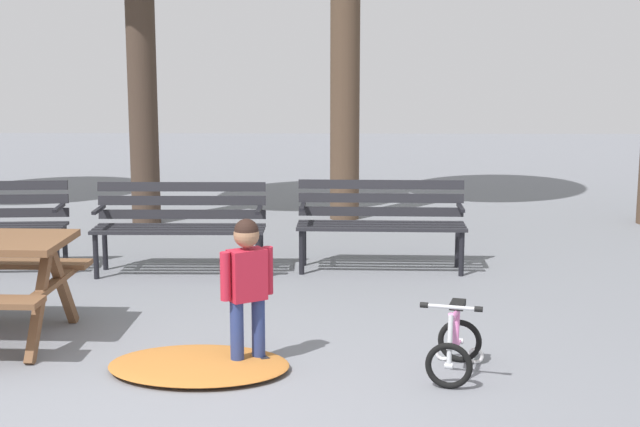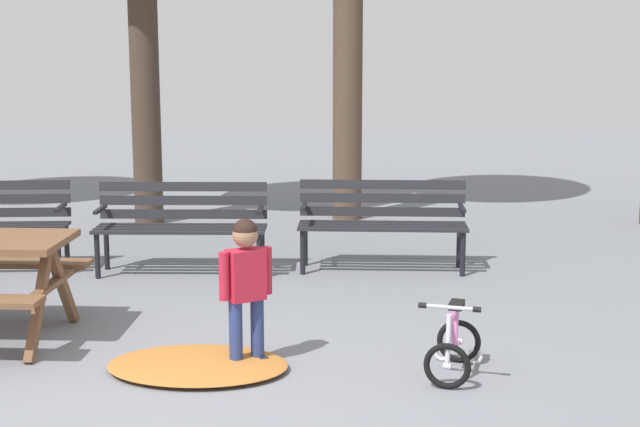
{
  "view_description": "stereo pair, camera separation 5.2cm",
  "coord_description": "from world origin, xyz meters",
  "px_view_note": "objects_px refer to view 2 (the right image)",
  "views": [
    {
      "loc": [
        0.99,
        -5.05,
        2.12
      ],
      "look_at": [
        0.87,
        2.02,
        0.85
      ],
      "focal_mm": 52.26,
      "sensor_mm": 36.0,
      "label": 1
    },
    {
      "loc": [
        1.05,
        -5.05,
        2.12
      ],
      "look_at": [
        0.87,
        2.02,
        0.85
      ],
      "focal_mm": 52.26,
      "sensor_mm": 36.0,
      "label": 2
    }
  ],
  "objects_px": {
    "park_bench_right": "(382,217)",
    "child_standing": "(246,281)",
    "park_bench_left": "(182,220)",
    "kids_bicycle": "(453,346)"
  },
  "relations": [
    {
      "from": "park_bench_left",
      "to": "park_bench_right",
      "type": "bearing_deg",
      "value": 5.4
    },
    {
      "from": "kids_bicycle",
      "to": "park_bench_left",
      "type": "bearing_deg",
      "value": 129.06
    },
    {
      "from": "park_bench_right",
      "to": "child_standing",
      "type": "relative_size",
      "value": 1.59
    },
    {
      "from": "park_bench_left",
      "to": "kids_bicycle",
      "type": "relative_size",
      "value": 2.59
    },
    {
      "from": "park_bench_right",
      "to": "kids_bicycle",
      "type": "height_order",
      "value": "park_bench_right"
    },
    {
      "from": "park_bench_left",
      "to": "park_bench_right",
      "type": "height_order",
      "value": "same"
    },
    {
      "from": "park_bench_left",
      "to": "child_standing",
      "type": "bearing_deg",
      "value": -71.49
    },
    {
      "from": "park_bench_left",
      "to": "kids_bicycle",
      "type": "bearing_deg",
      "value": -50.94
    },
    {
      "from": "park_bench_left",
      "to": "park_bench_right",
      "type": "xyz_separation_m",
      "value": [
        1.9,
        0.18,
        0.0
      ]
    },
    {
      "from": "child_standing",
      "to": "park_bench_left",
      "type": "bearing_deg",
      "value": 108.51
    }
  ]
}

